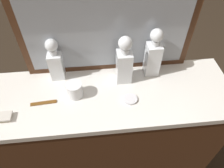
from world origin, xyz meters
The scene contains 9 objects.
ground_plane centered at (0.00, 0.00, 0.00)m, with size 6.00×6.00×0.00m, color #2D2319.
dresser centered at (0.00, 0.00, 0.45)m, with size 1.40×0.47×0.89m.
dresser_mirror centered at (0.00, 0.22, 1.18)m, with size 0.97×0.03×0.58m.
crystal_decanter_far_right centered at (0.25, 0.15, 1.02)m, with size 0.08×0.08×0.31m.
crystal_decanter_left centered at (0.08, 0.11, 1.01)m, with size 0.08×0.08×0.30m.
crystal_decanter_rear centered at (-0.31, 0.17, 1.00)m, with size 0.08×0.08×0.27m.
crystal_tumbler_front centered at (-0.20, 0.01, 0.93)m, with size 0.09×0.09×0.09m.
porcelain_dish centered at (0.09, -0.05, 0.90)m, with size 0.08×0.08×0.01m.
tortoiseshell_comb centered at (-0.38, -0.03, 0.90)m, with size 0.14×0.03×0.01m.
Camera 1 is at (-0.08, -0.77, 1.81)m, focal length 34.21 mm.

